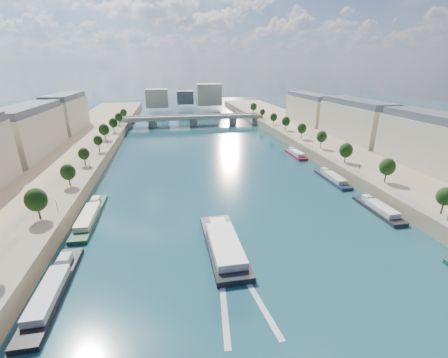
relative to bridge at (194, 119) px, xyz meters
name	(u,v)px	position (x,y,z in m)	size (l,w,h in m)	color
ground	(221,180)	(0.00, -126.42, -5.08)	(700.00, 700.00, 0.00)	#0C2D38
quay_left	(30,187)	(-72.00, -126.42, -2.58)	(44.00, 520.00, 5.00)	#9E8460
quay_right	(377,165)	(72.00, -126.42, -2.58)	(44.00, 520.00, 5.00)	#9E8460
pave_left	(72,178)	(-57.00, -126.42, -0.03)	(14.00, 520.00, 0.10)	gray
pave_right	(348,161)	(57.00, -126.42, -0.03)	(14.00, 520.00, 0.10)	gray
trees_left	(76,162)	(-55.00, -124.42, 5.39)	(4.80, 268.80, 8.26)	#382B1E
trees_right	(333,144)	(55.00, -116.42, 5.39)	(4.80, 268.80, 8.26)	#382B1E
lamps_left	(76,179)	(-52.50, -136.42, 2.70)	(0.36, 200.36, 4.28)	black
lamps_right	(333,153)	(52.50, -121.42, 2.70)	(0.36, 200.36, 4.28)	black
buildings_right	(390,128)	(85.00, -114.42, 11.37)	(16.00, 226.00, 23.20)	#BEB392
skyline	(189,96)	(3.19, 93.11, 9.57)	(79.00, 42.00, 22.00)	#BEB392
bridge	(194,119)	(0.00, 0.00, 0.00)	(112.00, 12.00, 8.15)	#C1B79E
tour_barge	(224,245)	(-7.63, -175.62, -3.92)	(8.78, 29.93, 4.05)	black
wake	(238,293)	(-7.63, -192.16, -5.06)	(10.76, 25.97, 0.04)	silver
moored_barges_left	(30,335)	(-45.50, -196.49, -4.24)	(5.00, 123.97, 3.60)	#171D34
moored_barges_right	(388,216)	(45.50, -168.73, -4.24)	(5.00, 159.19, 3.60)	black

